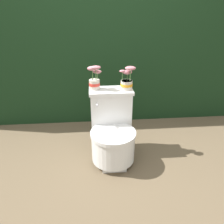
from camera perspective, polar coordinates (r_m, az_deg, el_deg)
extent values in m
plane|color=brown|center=(2.22, -2.30, -12.90)|extent=(12.00, 12.00, 0.00)
cube|color=black|center=(3.19, -3.91, 14.65)|extent=(3.67, 1.07, 1.55)
cube|color=silver|center=(2.20, 0.29, -12.41)|extent=(0.22, 0.32, 0.05)
cylinder|color=silver|center=(2.11, 0.30, -9.09)|extent=(0.41, 0.41, 0.26)
cylinder|color=silver|center=(2.03, 0.31, -5.65)|extent=(0.42, 0.42, 0.04)
cube|color=silver|center=(2.18, -0.28, 0.80)|extent=(0.40, 0.20, 0.35)
cube|color=silver|center=(2.10, -0.30, 5.52)|extent=(0.42, 0.23, 0.03)
cylinder|color=silver|center=(2.01, -3.92, 1.83)|extent=(0.02, 0.05, 0.02)
cylinder|color=beige|center=(2.10, -4.60, 7.17)|extent=(0.10, 0.10, 0.09)
cylinder|color=red|center=(2.10, -4.60, 7.29)|extent=(0.10, 0.10, 0.03)
cylinder|color=#332319|center=(2.09, -4.64, 8.24)|extent=(0.09, 0.09, 0.01)
cylinder|color=#4C753D|center=(2.05, -4.23, 9.76)|extent=(0.01, 0.01, 0.11)
ellipsoid|color=#B26B75|center=(2.03, -4.29, 11.56)|extent=(0.10, 0.07, 0.03)
cylinder|color=#4C753D|center=(2.10, -3.84, 9.40)|extent=(0.01, 0.01, 0.06)
ellipsoid|color=#B26B75|center=(2.09, -3.87, 10.47)|extent=(0.08, 0.06, 0.03)
cylinder|color=#4C753D|center=(2.06, -5.10, 9.60)|extent=(0.01, 0.01, 0.10)
ellipsoid|color=#B26B75|center=(2.04, -5.17, 11.27)|extent=(0.09, 0.07, 0.04)
cylinder|color=beige|center=(2.10, 3.81, 7.05)|extent=(0.11, 0.11, 0.09)
cylinder|color=orange|center=(2.09, 3.81, 7.16)|extent=(0.12, 0.12, 0.03)
cylinder|color=#332319|center=(2.08, 3.84, 8.01)|extent=(0.10, 0.10, 0.01)
cylinder|color=#4C753D|center=(2.04, 4.78, 9.48)|extent=(0.01, 0.01, 0.11)
ellipsoid|color=#B26B75|center=(2.03, 4.85, 11.34)|extent=(0.10, 0.07, 0.04)
cylinder|color=#4C753D|center=(2.08, 3.99, 9.14)|extent=(0.01, 0.01, 0.07)
ellipsoid|color=#B26B75|center=(2.07, 4.03, 10.35)|extent=(0.09, 0.06, 0.04)
cylinder|color=#4C753D|center=(2.07, 2.73, 9.33)|extent=(0.01, 0.01, 0.08)
ellipsoid|color=#B26B75|center=(2.06, 2.76, 10.64)|extent=(0.06, 0.04, 0.02)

